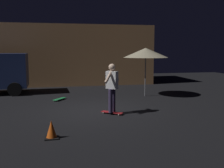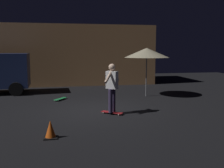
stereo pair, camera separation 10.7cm
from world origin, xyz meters
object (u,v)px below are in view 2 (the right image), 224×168
Objects in this scene: patio_umbrella at (147,53)px; traffic_cone at (50,130)px; skateboard_spare at (60,99)px; skateboard_ridden at (112,112)px; skater at (112,84)px.

patio_umbrella is 7.08m from traffic_cone.
patio_umbrella is 4.52m from skateboard_spare.
skateboard_spare is at bearing -176.53° from patio_umbrella.
patio_umbrella reaches higher than skateboard_ridden.
patio_umbrella is 5.00× the size of traffic_cone.
skater reaches higher than skateboard_ridden.
patio_umbrella reaches higher than skateboard_spare.
patio_umbrella is at bearing 3.47° from skateboard_spare.
traffic_cone is at bearing -132.86° from skater.
traffic_cone is (-0.23, -5.08, 0.16)m from skateboard_spare.
patio_umbrella reaches higher than skater.
patio_umbrella is at bearing 51.23° from traffic_cone.
patio_umbrella is 4.04m from skater.
skater reaches higher than skateboard_spare.
skateboard_ridden is 0.98m from skater.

